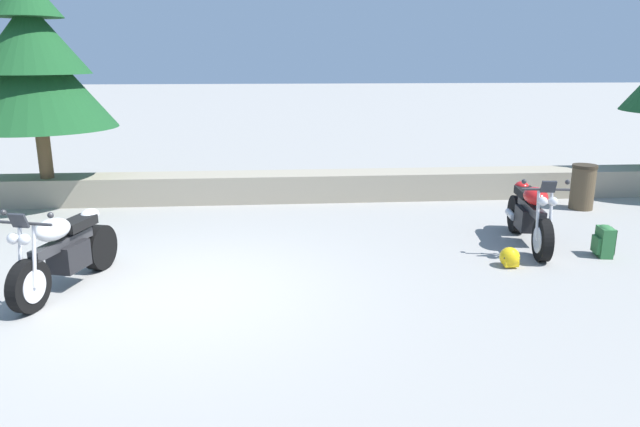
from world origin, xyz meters
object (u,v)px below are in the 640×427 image
motorcycle_white_near_left (64,252)px  motorcycle_red_centre (530,215)px  rider_backpack (604,240)px  pine_tree_mid_left (34,64)px  rider_helmet (510,257)px  trash_bin (583,187)px

motorcycle_white_near_left → motorcycle_red_centre: 6.64m
rider_backpack → pine_tree_mid_left: size_ratio=0.12×
rider_helmet → trash_bin: trash_bin is taller
motorcycle_white_near_left → rider_backpack: 7.44m
rider_helmet → pine_tree_mid_left: size_ratio=0.07×
rider_helmet → motorcycle_white_near_left: bearing=-176.8°
motorcycle_red_centre → rider_backpack: size_ratio=4.38×
motorcycle_red_centre → rider_backpack: bearing=-33.4°
motorcycle_red_centre → trash_bin: (1.99, 2.14, -0.05)m
motorcycle_white_near_left → motorcycle_red_centre: bearing=10.7°
motorcycle_white_near_left → trash_bin: bearing=21.6°
rider_helmet → pine_tree_mid_left: pine_tree_mid_left is taller
rider_backpack → pine_tree_mid_left: pine_tree_mid_left is taller
rider_backpack → motorcycle_red_centre: bearing=146.6°
rider_backpack → pine_tree_mid_left: 10.26m
motorcycle_white_near_left → motorcycle_red_centre: size_ratio=0.98×
rider_helmet → motorcycle_red_centre: bearing=54.0°
motorcycle_red_centre → rider_helmet: motorcycle_red_centre is taller
motorcycle_white_near_left → trash_bin: (8.51, 3.36, -0.05)m
motorcycle_red_centre → rider_helmet: (-0.66, -0.90, -0.35)m
motorcycle_white_near_left → rider_backpack: motorcycle_white_near_left is taller
motorcycle_white_near_left → pine_tree_mid_left: (-1.79, 4.49, 2.23)m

